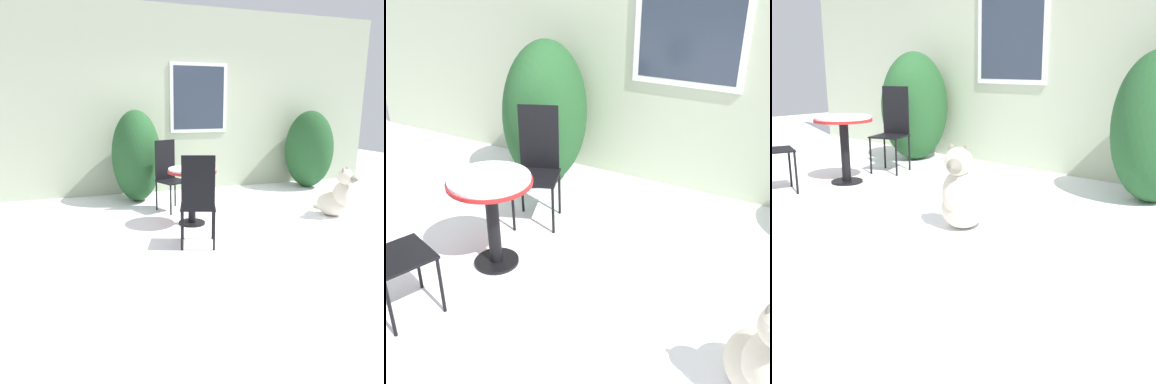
# 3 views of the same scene
# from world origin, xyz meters

# --- Properties ---
(ground_plane) EXTENTS (16.00, 16.00, 0.00)m
(ground_plane) POSITION_xyz_m (0.00, 0.00, 0.00)
(ground_plane) COLOR white
(house_wall) EXTENTS (8.00, 0.10, 3.23)m
(house_wall) POSITION_xyz_m (0.01, 2.20, 1.62)
(house_wall) COLOR #B2BC9E
(house_wall) RESTS_ON ground_plane
(shrub_left) EXTENTS (0.79, 1.01, 1.49)m
(shrub_left) POSITION_xyz_m (-0.96, 1.64, 0.74)
(shrub_left) COLOR #235128
(shrub_left) RESTS_ON ground_plane
(patio_table) EXTENTS (0.64, 0.64, 0.76)m
(patio_table) POSITION_xyz_m (-0.49, 0.14, 0.58)
(patio_table) COLOR black
(patio_table) RESTS_ON ground_plane
(patio_chair_near_table) EXTENTS (0.51, 0.51, 1.05)m
(patio_chair_near_table) POSITION_xyz_m (-0.59, 0.92, 0.56)
(patio_chair_near_table) COLOR black
(patio_chair_near_table) RESTS_ON ground_plane
(dog) EXTENTS (0.52, 0.63, 0.72)m
(dog) POSITION_xyz_m (1.58, -0.17, 0.27)
(dog) COLOR beige
(dog) RESTS_ON ground_plane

